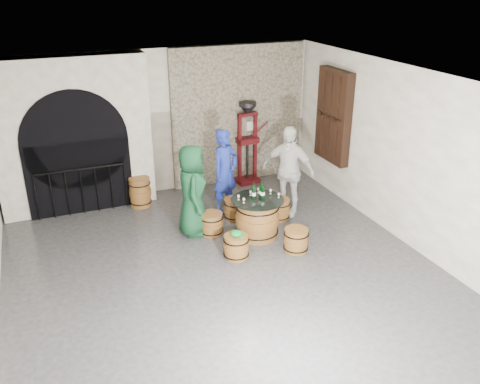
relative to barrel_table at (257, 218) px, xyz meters
name	(u,v)px	position (x,y,z in m)	size (l,w,h in m)	color
ground	(228,277)	(-1.04, -1.13, -0.38)	(8.00, 8.00, 0.00)	#303033
wall_back	(162,123)	(-1.04, 2.87, 1.22)	(8.00, 8.00, 0.00)	white
wall_front	(391,358)	(-1.04, -5.13, 1.22)	(8.00, 8.00, 0.00)	white
wall_right	(411,160)	(2.46, -1.13, 1.22)	(8.00, 8.00, 0.00)	white
ceiling	(225,85)	(-1.04, -1.13, 2.82)	(8.00, 8.00, 0.00)	beige
stone_facing_panel	(238,115)	(0.76, 2.81, 1.22)	(3.20, 0.12, 3.18)	gray
arched_opening	(74,137)	(-2.94, 2.60, 1.20)	(3.10, 0.60, 3.19)	white
shuttered_window	(333,116)	(2.34, 1.27, 1.42)	(0.23, 1.10, 2.00)	black
barrel_table	(257,218)	(0.00, 0.00, 0.00)	(1.00, 1.00, 0.77)	brown
barrel_stool_left	(211,224)	(-0.77, 0.42, -0.17)	(0.46, 0.46, 0.43)	brown
barrel_stool_far	(235,209)	(-0.11, 0.87, -0.17)	(0.46, 0.46, 0.43)	brown
barrel_stool_right	(279,209)	(0.72, 0.51, -0.17)	(0.46, 0.46, 0.43)	brown
barrel_stool_near_right	(296,240)	(0.43, -0.77, -0.17)	(0.46, 0.46, 0.43)	brown
barrel_stool_near_left	(236,246)	(-0.66, -0.58, -0.17)	(0.46, 0.46, 0.43)	brown
green_cap	(236,233)	(-0.66, -0.58, 0.09)	(0.24, 0.20, 0.11)	#0C862D
person_green	(192,190)	(-1.08, 0.58, 0.51)	(0.87, 0.57, 1.79)	#124024
person_blue	(225,172)	(-0.16, 1.26, 0.51)	(0.65, 0.43, 1.79)	navy
person_white	(288,171)	(1.00, 0.71, 0.56)	(1.10, 0.46, 1.88)	silver
wine_bottle_left	(254,192)	(-0.06, 0.05, 0.52)	(0.08, 0.08, 0.32)	black
wine_bottle_center	(263,192)	(0.10, 0.00, 0.52)	(0.08, 0.08, 0.32)	black
wine_bottle_right	(261,191)	(0.10, 0.07, 0.52)	(0.08, 0.08, 0.32)	black
tasting_glass_a	(244,201)	(-0.30, -0.05, 0.44)	(0.05, 0.05, 0.10)	#BD6824
tasting_glass_b	(271,192)	(0.33, 0.13, 0.44)	(0.05, 0.05, 0.10)	#BD6824
tasting_glass_c	(251,193)	(-0.05, 0.21, 0.44)	(0.05, 0.05, 0.10)	#BD6824
tasting_glass_d	(258,190)	(0.14, 0.27, 0.44)	(0.05, 0.05, 0.10)	#BD6824
tasting_glass_e	(279,195)	(0.40, -0.08, 0.44)	(0.05, 0.05, 0.10)	#BD6824
tasting_glass_f	(238,197)	(-0.34, 0.11, 0.44)	(0.05, 0.05, 0.10)	#BD6824
side_barrel	(140,192)	(-1.77, 2.22, -0.07)	(0.48, 0.48, 0.64)	brown
corking_press	(248,137)	(0.89, 2.56, 0.76)	(0.82, 0.48, 1.95)	#4B0C11
control_box	(250,125)	(1.01, 2.73, 0.97)	(0.18, 0.10, 0.22)	silver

